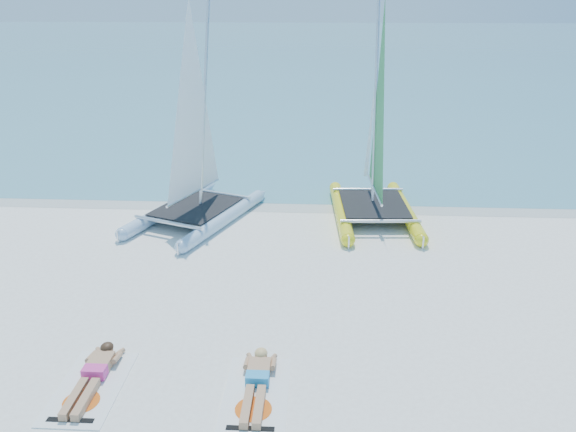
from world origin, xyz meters
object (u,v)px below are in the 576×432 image
towel_a (90,387)px  sunbather_a (94,374)px  catamaran_blue (195,155)px  towel_b (256,394)px  catamaran_yellow (374,145)px  sunbather_b (257,381)px

towel_a → sunbather_a: (0.00, 0.19, 0.11)m
catamaran_blue → towel_b: catamaran_blue is taller
catamaran_yellow → sunbather_b: bearing=-110.2°
catamaran_yellow → catamaran_blue: bearing=-173.2°
sunbather_a → towel_b: bearing=-4.6°
towel_a → catamaran_blue: bearing=88.1°
towel_a → sunbather_a: 0.22m
towel_a → sunbather_a: sunbather_a is taller
catamaran_blue → sunbather_b: 7.67m
catamaran_yellow → towel_a: bearing=-125.3°
sunbather_a → sunbather_b: same height
towel_b → towel_a: bearing=179.5°
catamaran_yellow → sunbather_b: 8.49m
towel_a → towel_b: bearing=-0.5°
catamaran_yellow → towel_a: size_ratio=3.33×
towel_a → towel_b: (2.64, -0.02, 0.00)m
towel_b → catamaran_yellow: bearing=73.4°
catamaran_blue → towel_a: catamaran_blue is taller
catamaran_blue → towel_a: (-0.24, -7.25, -1.82)m
catamaran_blue → catamaran_yellow: bearing=31.2°
sunbather_b → catamaran_blue: bearing=108.7°
sunbather_a → sunbather_b: 2.64m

